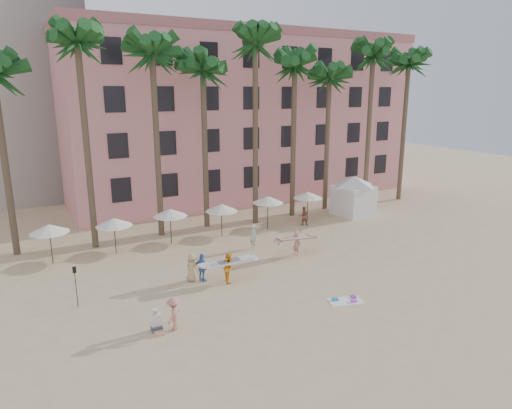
{
  "coord_description": "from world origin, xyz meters",
  "views": [
    {
      "loc": [
        -14.58,
        -18.18,
        10.93
      ],
      "look_at": [
        -1.52,
        6.0,
        4.0
      ],
      "focal_mm": 32.0,
      "sensor_mm": 36.0,
      "label": 1
    }
  ],
  "objects": [
    {
      "name": "beachgoers",
      "position": [
        -3.42,
        5.91,
        0.83
      ],
      "size": [
        15.98,
        12.32,
        1.77
      ],
      "color": "#4D71B4",
      "rests_on": "ground"
    },
    {
      "name": "ground",
      "position": [
        0.0,
        0.0,
        0.0
      ],
      "size": [
        120.0,
        120.0,
        0.0
      ],
      "primitive_type": "plane",
      "color": "#D1B789",
      "rests_on": "ground"
    },
    {
      "name": "carrier_white",
      "position": [
        -4.15,
        4.45,
        0.94
      ],
      "size": [
        2.93,
        0.99,
        1.75
      ],
      "color": "orange",
      "rests_on": "ground"
    },
    {
      "name": "palm_row",
      "position": [
        0.51,
        15.0,
        12.97
      ],
      "size": [
        44.4,
        5.4,
        16.3
      ],
      "color": "brown",
      "rests_on": "ground"
    },
    {
      "name": "carrier_yellow",
      "position": [
        1.74,
        6.26,
        1.0
      ],
      "size": [
        2.91,
        0.8,
        1.78
      ],
      "color": "tan",
      "rests_on": "ground"
    },
    {
      "name": "umbrella_row",
      "position": [
        -3.0,
        12.5,
        2.33
      ],
      "size": [
        22.5,
        2.7,
        2.73
      ],
      "color": "#332B23",
      "rests_on": "ground"
    },
    {
      "name": "paddle",
      "position": [
        -12.43,
        5.23,
        1.41
      ],
      "size": [
        0.18,
        0.04,
        2.23
      ],
      "color": "black",
      "rests_on": "ground"
    },
    {
      "name": "beach_towel",
      "position": [
        0.25,
        -0.83,
        0.03
      ],
      "size": [
        2.0,
        1.44,
        0.14
      ],
      "color": "white",
      "rests_on": "ground"
    },
    {
      "name": "cabana",
      "position": [
        11.95,
        12.63,
        2.07
      ],
      "size": [
        4.96,
        4.96,
        3.5
      ],
      "color": "white",
      "rests_on": "ground"
    },
    {
      "name": "seated_man",
      "position": [
        -9.53,
        0.9,
        0.37
      ],
      "size": [
        0.47,
        0.82,
        1.07
      ],
      "color": "#3F3F4C",
      "rests_on": "ground"
    },
    {
      "name": "pink_hotel",
      "position": [
        7.0,
        26.0,
        8.0
      ],
      "size": [
        35.0,
        14.0,
        16.0
      ],
      "primitive_type": "cube",
      "color": "pink",
      "rests_on": "ground"
    }
  ]
}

